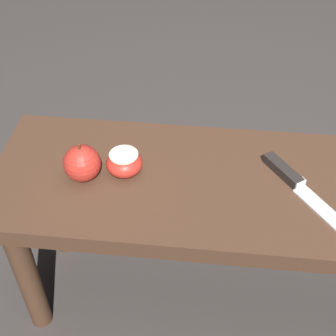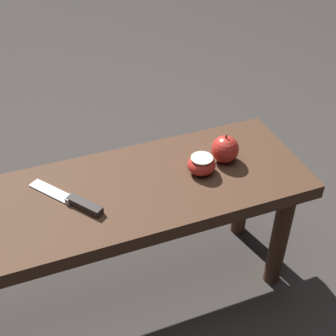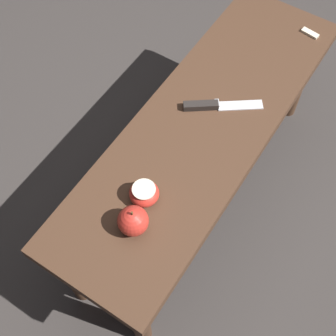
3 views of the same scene
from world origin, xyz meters
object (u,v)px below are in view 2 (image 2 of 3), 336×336
(knife, at_px, (75,201))
(apple_cut, at_px, (201,165))
(wooden_bench, at_px, (98,213))
(apple_whole, at_px, (225,149))

(knife, relative_size, apple_cut, 2.64)
(wooden_bench, height_order, apple_whole, apple_whole)
(wooden_bench, relative_size, apple_cut, 14.91)
(apple_whole, xyz_separation_m, apple_cut, (-0.08, -0.02, -0.01))
(apple_cut, bearing_deg, knife, -179.34)
(knife, height_order, apple_cut, apple_cut)
(knife, bearing_deg, apple_cut, -125.70)
(apple_whole, relative_size, apple_cut, 1.13)
(apple_whole, bearing_deg, knife, -176.22)
(wooden_bench, bearing_deg, apple_cut, -1.38)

